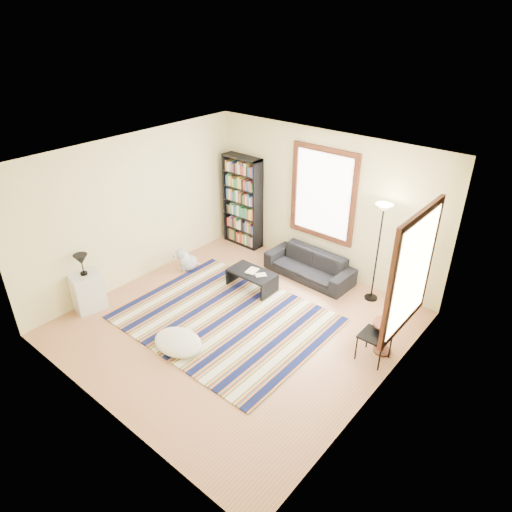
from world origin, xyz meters
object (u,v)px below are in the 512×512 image
Objects in this scene: bookshelf at (243,202)px; sofa at (309,265)px; floor_cushion at (178,342)px; folding_chair at (375,336)px; coffee_table at (252,280)px; side_table at (384,338)px; white_cabinet at (88,292)px; dog at (188,258)px; floor_lamp at (377,254)px.

sofa is at bearing -7.84° from bookshelf.
floor_cushion is 0.98× the size of folding_chair.
folding_chair is at bearing -22.00° from bookshelf.
side_table is (2.73, -0.07, 0.09)m from coffee_table.
folding_chair is at bearing 33.66° from white_cabinet.
side_table is at bearing 13.94° from dog.
floor_lamp reaches higher than floor_cushion.
floor_cushion is 1.21× the size of white_cabinet.
floor_cushion is at bearing -35.49° from dog.
white_cabinet is 1.37× the size of dog.
coffee_table is 0.48× the size of floor_lamp.
bookshelf is 2.22× the size of coffee_table.
floor_lamp is at bearing 31.00° from coffee_table.
sofa is at bearing 64.37° from white_cabinet.
folding_chair reaches higher than dog.
dog is (-2.03, -1.33, -0.00)m from sofa.
coffee_table is 2.06m from floor_cushion.
floor_cushion is 1.57× the size of side_table.
floor_lamp reaches higher than dog.
floor_cushion is (-0.36, -3.09, -0.15)m from sofa.
side_table is at bearing 78.62° from folding_chair.
floor_lamp is 1.61m from side_table.
bookshelf is at bearing 115.43° from floor_cushion.
floor_lamp is 2.66× the size of white_cabinet.
bookshelf is (-1.96, 0.27, 0.74)m from sofa.
side_table is at bearing 38.30° from floor_cushion.
white_cabinet reaches higher than sofa.
side_table is 4.18m from dog.
floor_cushion is 3.19m from side_table.
floor_cushion is 1.65× the size of dog.
side_table is (2.50, 1.97, 0.16)m from floor_cushion.
dog is (-1.67, 1.76, 0.15)m from floor_cushion.
folding_chair is at bearing 10.49° from dog.
side_table is (4.10, -1.38, -0.73)m from bookshelf.
white_cabinet reaches higher than floor_cushion.
floor_lamp is 5.09m from white_cabinet.
coffee_table is 1.76× the size of dog.
folding_chair is (4.05, -1.64, -0.57)m from bookshelf.
bookshelf is 3.90× the size of dog.
sofa is 1.20m from coffee_table.
folding_chair is 4.13m from dog.
dog is at bearing -168.87° from coffee_table.
folding_chair is 4.88m from white_cabinet.
coffee_table is 1.48m from dog.
floor_cushion is at bearing 17.51° from white_cabinet.
floor_lamp is at bearing -2.97° from bookshelf.
white_cabinet is (-4.50, -2.26, 0.08)m from side_table.
floor_cushion is (0.23, -2.05, -0.07)m from coffee_table.
side_table is at bearing -1.54° from coffee_table.
sofa is 2.41m from side_table.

